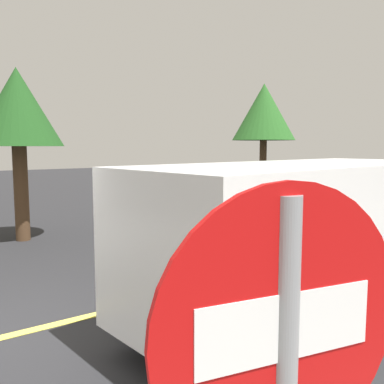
{
  "coord_description": "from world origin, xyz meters",
  "views": [
    {
      "loc": [
        -0.59,
        -5.48,
        2.42
      ],
      "look_at": [
        4.27,
        1.43,
        1.49
      ],
      "focal_mm": 38.53,
      "sensor_mm": 36.0,
      "label": 1
    }
  ],
  "objects_px": {
    "white_van": "(301,232)",
    "tree_centre_verge": "(17,110)",
    "car_black_approaching": "(309,197)",
    "tree_left_verge": "(264,113)"
  },
  "relations": [
    {
      "from": "car_black_approaching",
      "to": "tree_centre_verge",
      "type": "relative_size",
      "value": 1.0
    },
    {
      "from": "tree_left_verge",
      "to": "tree_centre_verge",
      "type": "distance_m",
      "value": 8.73
    },
    {
      "from": "white_van",
      "to": "tree_left_verge",
      "type": "distance_m",
      "value": 10.46
    },
    {
      "from": "white_van",
      "to": "tree_centre_verge",
      "type": "bearing_deg",
      "value": 104.4
    },
    {
      "from": "car_black_approaching",
      "to": "tree_left_verge",
      "type": "bearing_deg",
      "value": 74.09
    },
    {
      "from": "white_van",
      "to": "tree_centre_verge",
      "type": "xyz_separation_m",
      "value": [
        -1.93,
        7.5,
        2.08
      ]
    },
    {
      "from": "car_black_approaching",
      "to": "tree_centre_verge",
      "type": "height_order",
      "value": "tree_centre_verge"
    },
    {
      "from": "car_black_approaching",
      "to": "white_van",
      "type": "bearing_deg",
      "value": -141.9
    },
    {
      "from": "car_black_approaching",
      "to": "tree_left_verge",
      "type": "xyz_separation_m",
      "value": [
        0.82,
        2.89,
        2.83
      ]
    },
    {
      "from": "white_van",
      "to": "car_black_approaching",
      "type": "distance_m",
      "value": 7.6
    }
  ]
}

